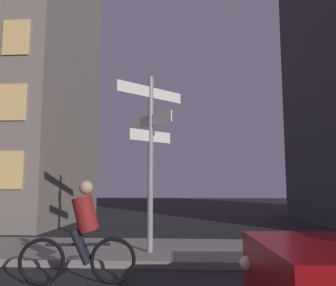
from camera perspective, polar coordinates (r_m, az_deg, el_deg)
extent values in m
cube|color=gray|center=(8.37, -12.55, -16.85)|extent=(40.00, 2.72, 0.14)
cylinder|color=gray|center=(7.51, -2.92, -3.13)|extent=(0.12, 0.12, 3.78)
cube|color=white|center=(7.77, -2.85, 8.30)|extent=(1.28, 1.28, 0.24)
cube|color=white|center=(7.63, -2.88, 3.74)|extent=(0.99, 0.99, 0.24)
cube|color=white|center=(7.57, -2.89, 1.13)|extent=(0.81, 0.81, 0.24)
sphere|color=#F9EFCC|center=(4.23, 12.78, -18.71)|extent=(0.16, 0.16, 0.16)
torus|color=black|center=(6.02, -20.07, -17.82)|extent=(0.72, 0.16, 0.72)
torus|color=black|center=(5.84, -9.03, -18.50)|extent=(0.72, 0.16, 0.72)
cylinder|color=black|center=(5.86, -14.57, -15.84)|extent=(1.00, 0.18, 0.04)
cylinder|color=maroon|center=(5.78, -13.43, -11.24)|extent=(0.49, 0.38, 0.61)
sphere|color=tan|center=(5.76, -13.31, -7.13)|extent=(0.22, 0.22, 0.22)
cylinder|color=black|center=(5.76, -14.23, -16.30)|extent=(0.35, 0.17, 0.55)
cylinder|color=black|center=(5.94, -13.93, -16.02)|extent=(0.35, 0.17, 0.55)
cube|color=#F2C672|center=(12.00, -24.71, -4.06)|extent=(0.90, 0.06, 1.20)
cube|color=#F2C672|center=(12.28, -24.20, 6.15)|extent=(0.90, 0.06, 1.20)
cube|color=#F2C672|center=(12.92, -23.71, 15.62)|extent=(0.90, 0.06, 1.20)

